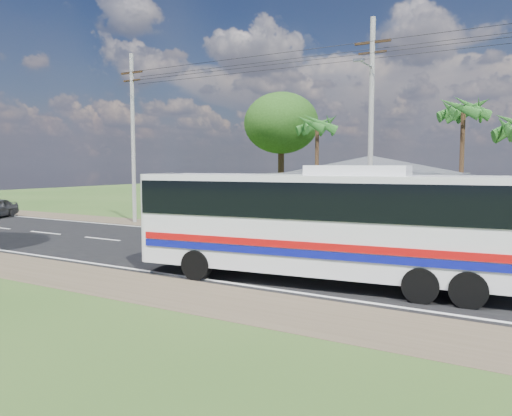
# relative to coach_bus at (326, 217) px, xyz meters

# --- Properties ---
(ground) EXTENTS (120.00, 120.00, 0.00)m
(ground) POSITION_rel_coach_bus_xyz_m (-4.62, 3.16, -2.18)
(ground) COLOR #2A4B1A
(ground) RESTS_ON ground
(road) EXTENTS (120.00, 16.00, 0.03)m
(road) POSITION_rel_coach_bus_xyz_m (-4.62, 3.16, -2.17)
(road) COLOR black
(road) RESTS_ON ground
(house) EXTENTS (12.40, 10.00, 5.00)m
(house) POSITION_rel_coach_bus_xyz_m (-3.62, 16.15, 0.46)
(house) COLOR tan
(house) RESTS_ON ground
(utility_poles) EXTENTS (32.80, 2.22, 11.00)m
(utility_poles) POSITION_rel_coach_bus_xyz_m (-1.95, 9.64, 3.59)
(utility_poles) COLOR #9E9E99
(utility_poles) RESTS_ON ground
(palm_mid) EXTENTS (2.80, 2.80, 8.20)m
(palm_mid) POSITION_rel_coach_bus_xyz_m (1.38, 18.66, 4.98)
(palm_mid) COLOR #47301E
(palm_mid) RESTS_ON ground
(palm_far) EXTENTS (2.80, 2.80, 7.70)m
(palm_far) POSITION_rel_coach_bus_xyz_m (-8.62, 19.16, 4.50)
(palm_far) COLOR #47301E
(palm_far) RESTS_ON ground
(tree_behind_house) EXTENTS (6.00, 6.00, 9.61)m
(tree_behind_house) POSITION_rel_coach_bus_xyz_m (-12.62, 21.16, 4.94)
(tree_behind_house) COLOR #47301E
(tree_behind_house) RESTS_ON ground
(coach_bus) EXTENTS (12.49, 4.08, 3.81)m
(coach_bus) POSITION_rel_coach_bus_xyz_m (0.00, 0.00, 0.00)
(coach_bus) COLOR silver
(coach_bus) RESTS_ON ground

